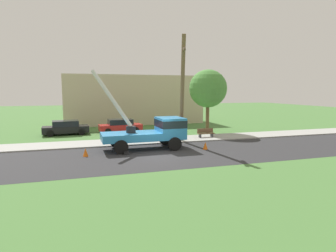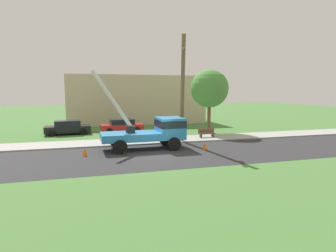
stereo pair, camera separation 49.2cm
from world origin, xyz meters
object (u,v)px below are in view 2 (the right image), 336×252
(traffic_cone_curbside, at_px, (179,141))
(utility_truck, at_px, (154,130))
(leaning_utility_pole, at_px, (182,89))
(traffic_cone_ahead, at_px, (205,146))
(parked_sedan_red, at_px, (122,126))
(parked_sedan_black, at_px, (68,127))
(roadside_tree_near, at_px, (209,89))
(traffic_cone_behind, at_px, (85,152))
(park_bench, at_px, (207,133))

(traffic_cone_curbside, bearing_deg, utility_truck, -157.28)
(utility_truck, height_order, leaning_utility_pole, leaning_utility_pole)
(traffic_cone_ahead, bearing_deg, utility_truck, 158.34)
(traffic_cone_ahead, distance_m, parked_sedan_red, 11.64)
(parked_sedan_black, distance_m, roadside_tree_near, 15.07)
(leaning_utility_pole, bearing_deg, traffic_cone_behind, -162.07)
(traffic_cone_ahead, bearing_deg, parked_sedan_black, 134.62)
(traffic_cone_ahead, height_order, parked_sedan_red, parked_sedan_red)
(traffic_cone_behind, xyz_separation_m, parked_sedan_red, (3.68, 10.28, 0.43))
(traffic_cone_behind, relative_size, parked_sedan_red, 0.12)
(parked_sedan_black, relative_size, park_bench, 2.83)
(traffic_cone_behind, relative_size, roadside_tree_near, 0.08)
(utility_truck, xyz_separation_m, parked_sedan_red, (-1.40, 9.05, -0.70))
(leaning_utility_pole, distance_m, park_bench, 5.42)
(leaning_utility_pole, xyz_separation_m, parked_sedan_black, (-9.60, 7.88, -3.82))
(utility_truck, distance_m, parked_sedan_red, 9.18)
(traffic_cone_ahead, xyz_separation_m, roadside_tree_near, (3.82, 7.95, 4.33))
(leaning_utility_pole, height_order, park_bench, leaning_utility_pole)
(traffic_cone_behind, distance_m, park_bench, 11.72)
(parked_sedan_red, bearing_deg, traffic_cone_behind, -109.72)
(parked_sedan_red, xyz_separation_m, park_bench, (7.17, -5.85, -0.25))
(parked_sedan_red, bearing_deg, leaning_utility_pole, -61.89)
(park_bench, bearing_deg, leaning_utility_pole, -147.91)
(traffic_cone_ahead, xyz_separation_m, parked_sedan_black, (-10.48, 10.62, 0.43))
(leaning_utility_pole, bearing_deg, roadside_tree_near, 47.83)
(traffic_cone_ahead, height_order, traffic_cone_curbside, same)
(traffic_cone_ahead, distance_m, park_bench, 5.12)
(parked_sedan_red, height_order, roadside_tree_near, roadside_tree_near)
(traffic_cone_curbside, distance_m, roadside_tree_near, 8.63)
(traffic_cone_curbside, xyz_separation_m, parked_sedan_red, (-3.79, 8.05, 0.43))
(utility_truck, height_order, traffic_cone_ahead, utility_truck)
(park_bench, bearing_deg, traffic_cone_curbside, -146.90)
(utility_truck, bearing_deg, parked_sedan_red, 98.77)
(parked_sedan_red, relative_size, roadside_tree_near, 0.69)
(traffic_cone_behind, relative_size, parked_sedan_black, 0.12)
(traffic_cone_ahead, relative_size, parked_sedan_red, 0.12)
(park_bench, bearing_deg, traffic_cone_behind, -157.79)
(utility_truck, height_order, parked_sedan_black, utility_truck)
(leaning_utility_pole, distance_m, parked_sedan_black, 12.99)
(traffic_cone_ahead, relative_size, traffic_cone_curbside, 1.00)
(parked_sedan_black, xyz_separation_m, parked_sedan_red, (5.46, -0.13, 0.00))
(leaning_utility_pole, height_order, parked_sedan_red, leaning_utility_pole)
(traffic_cone_ahead, height_order, traffic_cone_behind, same)
(utility_truck, relative_size, traffic_cone_curbside, 12.16)
(roadside_tree_near, bearing_deg, traffic_cone_behind, -148.33)
(traffic_cone_behind, bearing_deg, leaning_utility_pole, 17.93)
(traffic_cone_behind, distance_m, roadside_tree_near, 15.35)
(parked_sedan_red, bearing_deg, park_bench, -39.20)
(traffic_cone_behind, distance_m, parked_sedan_black, 10.57)
(park_bench, bearing_deg, traffic_cone_ahead, -114.76)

